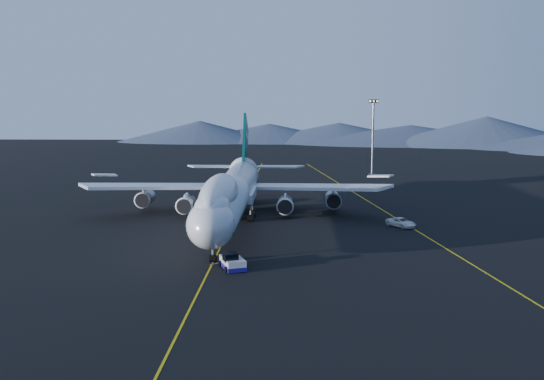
{
  "coord_description": "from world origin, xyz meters",
  "views": [
    {
      "loc": [
        10.72,
        -106.76,
        21.61
      ],
      "look_at": [
        7.16,
        1.48,
        6.0
      ],
      "focal_mm": 40.0,
      "sensor_mm": 36.0,
      "label": 1
    }
  ],
  "objects_px": {
    "pushback_tug": "(233,263)",
    "floodlight_mast": "(373,137)",
    "service_van": "(401,222)",
    "boeing_747": "(232,192)"
  },
  "relations": [
    {
      "from": "pushback_tug",
      "to": "service_van",
      "type": "height_order",
      "value": "pushback_tug"
    },
    {
      "from": "boeing_747",
      "to": "pushback_tug",
      "type": "xyz_separation_m",
      "value": [
        3.0,
        -29.53,
        -5.12
      ]
    },
    {
      "from": "boeing_747",
      "to": "service_van",
      "type": "height_order",
      "value": "boeing_747"
    },
    {
      "from": "boeing_747",
      "to": "service_van",
      "type": "xyz_separation_m",
      "value": [
        30.0,
        -1.63,
        -5.02
      ]
    },
    {
      "from": "service_van",
      "to": "floodlight_mast",
      "type": "bearing_deg",
      "value": 51.82
    },
    {
      "from": "boeing_747",
      "to": "floodlight_mast",
      "type": "relative_size",
      "value": 3.2
    },
    {
      "from": "boeing_747",
      "to": "pushback_tug",
      "type": "bearing_deg",
      "value": -84.2
    },
    {
      "from": "pushback_tug",
      "to": "service_van",
      "type": "xyz_separation_m",
      "value": [
        27.0,
        27.91,
        0.1
      ]
    },
    {
      "from": "pushback_tug",
      "to": "service_van",
      "type": "bearing_deg",
      "value": 25.47
    },
    {
      "from": "pushback_tug",
      "to": "floodlight_mast",
      "type": "xyz_separation_m",
      "value": [
        32.0,
        105.7,
        10.77
      ]
    }
  ]
}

